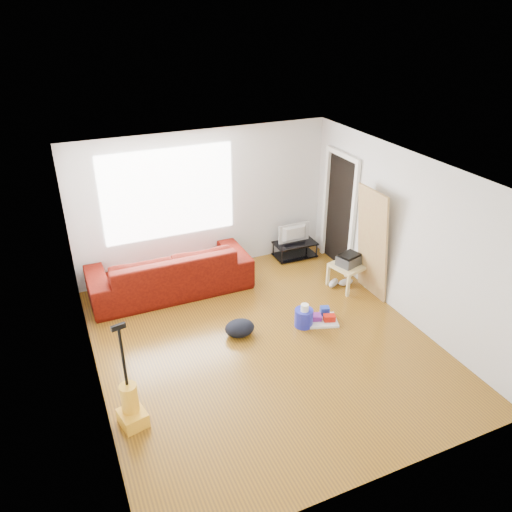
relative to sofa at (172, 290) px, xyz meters
name	(u,v)px	position (x,y,z in m)	size (l,w,h in m)	color
room	(265,260)	(0.89, -1.80, 1.25)	(4.51, 5.01, 2.51)	brown
sofa	(172,290)	(0.00, 0.00, 0.00)	(2.62, 1.02, 0.76)	#310603
tv_stand	(295,249)	(2.47, 0.27, 0.16)	(0.78, 0.45, 0.29)	black
tv	(295,234)	(2.47, 0.27, 0.47)	(0.62, 0.08, 0.36)	black
side_table	(348,268)	(2.77, -1.06, 0.35)	(0.61, 0.61, 0.41)	#D9C87C
printer	(349,260)	(2.77, -1.06, 0.51)	(0.44, 0.38, 0.19)	#373739
bucket	(303,325)	(1.54, -1.78, 0.00)	(0.28, 0.28, 0.28)	#2027BA
toilet_paper	(304,316)	(1.53, -1.80, 0.19)	(0.12, 0.12, 0.11)	white
cleaning_tray	(322,318)	(1.85, -1.78, 0.05)	(0.57, 0.51, 0.17)	white
backpack	(240,335)	(0.58, -1.61, 0.00)	(0.43, 0.35, 0.24)	black
sneakers	(340,282)	(2.67, -0.99, 0.06)	(0.49, 0.25, 0.11)	silver
vacuum	(131,406)	(-1.18, -2.68, 0.25)	(0.34, 0.37, 1.33)	yellow
door_panel	(366,293)	(2.95, -1.39, 0.00)	(0.04, 0.73, 1.83)	#A16C44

